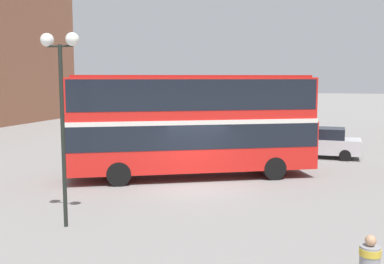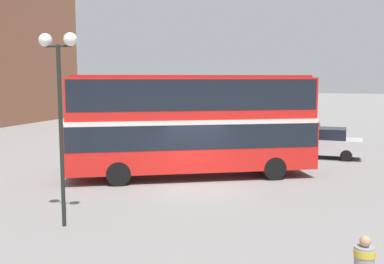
{
  "view_description": "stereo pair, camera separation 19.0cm",
  "coord_description": "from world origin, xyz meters",
  "px_view_note": "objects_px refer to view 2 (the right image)",
  "views": [
    {
      "loc": [
        4.99,
        -17.35,
        4.51
      ],
      "look_at": [
        -0.72,
        1.86,
        2.08
      ],
      "focal_mm": 42.0,
      "sensor_mm": 36.0,
      "label": 1
    },
    {
      "loc": [
        5.17,
        -17.3,
        4.51
      ],
      "look_at": [
        -0.72,
        1.86,
        2.08
      ],
      "focal_mm": 42.0,
      "sensor_mm": 36.0,
      "label": 2
    }
  ],
  "objects_px": {
    "double_decker_bus": "(192,119)",
    "parked_car_kerb_near": "(322,143)",
    "street_lamp_twin_globe": "(59,78)",
    "parked_car_kerb_far": "(289,128)"
  },
  "relations": [
    {
      "from": "double_decker_bus",
      "to": "street_lamp_twin_globe",
      "type": "bearing_deg",
      "value": -129.37
    },
    {
      "from": "double_decker_bus",
      "to": "parked_car_kerb_far",
      "type": "xyz_separation_m",
      "value": [
        3.03,
        14.77,
        -1.86
      ]
    },
    {
      "from": "parked_car_kerb_near",
      "to": "parked_car_kerb_far",
      "type": "relative_size",
      "value": 0.99
    },
    {
      "from": "parked_car_kerb_far",
      "to": "street_lamp_twin_globe",
      "type": "distance_m",
      "value": 23.19
    },
    {
      "from": "double_decker_bus",
      "to": "street_lamp_twin_globe",
      "type": "height_order",
      "value": "street_lamp_twin_globe"
    },
    {
      "from": "street_lamp_twin_globe",
      "to": "parked_car_kerb_far",
      "type": "bearing_deg",
      "value": 77.94
    },
    {
      "from": "parked_car_kerb_far",
      "to": "street_lamp_twin_globe",
      "type": "relative_size",
      "value": 0.78
    },
    {
      "from": "double_decker_bus",
      "to": "street_lamp_twin_globe",
      "type": "distance_m",
      "value": 8.03
    },
    {
      "from": "double_decker_bus",
      "to": "parked_car_kerb_near",
      "type": "relative_size",
      "value": 2.43
    },
    {
      "from": "parked_car_kerb_near",
      "to": "street_lamp_twin_globe",
      "type": "relative_size",
      "value": 0.78
    }
  ]
}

